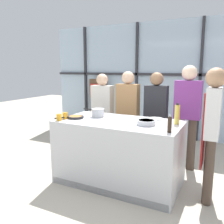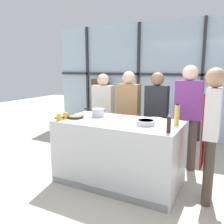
% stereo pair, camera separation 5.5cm
% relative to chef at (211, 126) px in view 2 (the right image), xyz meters
% --- Properties ---
extents(ground_plane, '(18.00, 18.00, 0.00)m').
position_rel_chef_xyz_m(ground_plane, '(-1.23, -0.03, -0.99)').
color(ground_plane, '#BCB29E').
extents(back_window_wall, '(6.40, 0.10, 2.80)m').
position_rel_chef_xyz_m(back_window_wall, '(-1.23, 2.73, 0.41)').
color(back_window_wall, silver).
rests_on(back_window_wall, ground_plane).
extents(bookshelf, '(0.46, 0.19, 1.40)m').
position_rel_chef_xyz_m(bookshelf, '(-3.05, 2.54, -0.29)').
color(bookshelf, brown).
rests_on(bookshelf, ground_plane).
extents(demo_island, '(1.77, 0.94, 0.94)m').
position_rel_chef_xyz_m(demo_island, '(-1.23, -0.03, -0.52)').
color(demo_island, silver).
rests_on(demo_island, ground_plane).
extents(chef, '(0.24, 0.36, 1.69)m').
position_rel_chef_xyz_m(chef, '(0.00, 0.00, 0.00)').
color(chef, '#47382D').
rests_on(chef, ground_plane).
extents(spectator_far_left, '(0.41, 0.22, 1.58)m').
position_rel_chef_xyz_m(spectator_far_left, '(-2.02, 0.92, -0.09)').
color(spectator_far_left, '#47382D').
rests_on(spectator_far_left, ground_plane).
extents(spectator_center_left, '(0.41, 0.23, 1.63)m').
position_rel_chef_xyz_m(spectator_center_left, '(-1.49, 0.92, -0.06)').
color(spectator_center_left, '#232838').
rests_on(spectator_center_left, ground_plane).
extents(spectator_center_right, '(0.39, 0.23, 1.62)m').
position_rel_chef_xyz_m(spectator_center_right, '(-0.96, 0.92, -0.06)').
color(spectator_center_right, '#47382D').
rests_on(spectator_center_right, ground_plane).
extents(spectator_far_right, '(0.42, 0.24, 1.73)m').
position_rel_chef_xyz_m(spectator_far_right, '(-0.43, 0.92, 0.00)').
color(spectator_far_right, '#47382D').
rests_on(spectator_far_right, ground_plane).
extents(frying_pan, '(0.33, 0.37, 0.04)m').
position_rel_chef_xyz_m(frying_pan, '(-1.90, -0.16, -0.04)').
color(frying_pan, '#232326').
rests_on(frying_pan, demo_island).
extents(saucepan, '(0.37, 0.20, 0.13)m').
position_rel_chef_xyz_m(saucepan, '(-1.65, 0.09, 0.01)').
color(saucepan, silver).
rests_on(saucepan, demo_island).
extents(white_plate, '(0.23, 0.23, 0.01)m').
position_rel_chef_xyz_m(white_plate, '(-0.79, 0.32, -0.05)').
color(white_plate, white).
rests_on(white_plate, demo_island).
extents(mixing_bowl, '(0.25, 0.25, 0.07)m').
position_rel_chef_xyz_m(mixing_bowl, '(-0.80, -0.09, -0.02)').
color(mixing_bowl, silver).
rests_on(mixing_bowl, demo_island).
extents(oil_bottle, '(0.07, 0.07, 0.29)m').
position_rel_chef_xyz_m(oil_bottle, '(-0.45, 0.13, 0.08)').
color(oil_bottle, '#E0CC4C').
rests_on(oil_bottle, demo_island).
extents(pepper_grinder, '(0.05, 0.05, 0.21)m').
position_rel_chef_xyz_m(pepper_grinder, '(-0.44, -0.34, 0.04)').
color(pepper_grinder, '#332319').
rests_on(pepper_grinder, demo_island).
extents(juice_glass_near, '(0.07, 0.07, 0.10)m').
position_rel_chef_xyz_m(juice_glass_near, '(-2.01, -0.40, -0.01)').
color(juice_glass_near, orange).
rests_on(juice_glass_near, demo_island).
extents(juice_glass_far, '(0.07, 0.07, 0.10)m').
position_rel_chef_xyz_m(juice_glass_far, '(-2.01, -0.26, -0.01)').
color(juice_glass_far, orange).
rests_on(juice_glass_far, demo_island).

